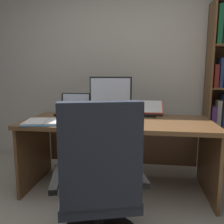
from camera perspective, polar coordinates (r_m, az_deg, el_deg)
The scene contains 11 objects.
wall_back at distance 3.23m, azimuth 3.29°, elevation 12.75°, with size 5.70×0.12×2.76m, color beige.
desk at distance 2.43m, azimuth 1.55°, elevation -6.04°, with size 1.87×0.81×0.73m.
office_chair at distance 1.56m, azimuth -3.12°, elevation -19.29°, with size 0.69×0.61×1.04m.
monitor at distance 2.57m, azimuth -0.37°, elevation 4.01°, with size 0.47×0.16×0.43m.
laptop at distance 2.69m, azimuth -9.54°, elevation 0.54°, with size 0.36×0.28×0.24m.
keyboard at distance 2.15m, azimuth -2.14°, elevation -2.54°, with size 0.42×0.15×0.02m, color black.
computer_mouse at distance 2.12m, azimuth 5.87°, elevation -2.55°, with size 0.06×0.10×0.04m, color black.
reading_stand_with_book at distance 2.62m, azimuth 9.29°, elevation 0.91°, with size 0.31×0.27×0.15m.
open_binder at distance 2.26m, azimuth -15.86°, elevation -2.32°, with size 0.46×0.38×0.02m.
notepad at distance 2.41m, azimuth -7.26°, elevation -1.52°, with size 0.15×0.21×0.01m, color silver.
pen at distance 2.40m, azimuth -6.80°, elevation -1.32°, with size 0.01×0.01×0.14m, color black.
Camera 1 is at (0.27, -1.16, 1.18)m, focal length 36.73 mm.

